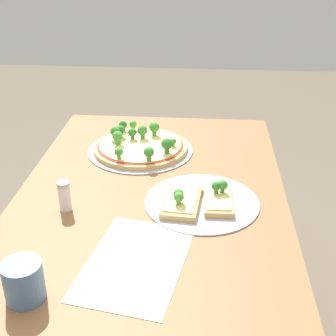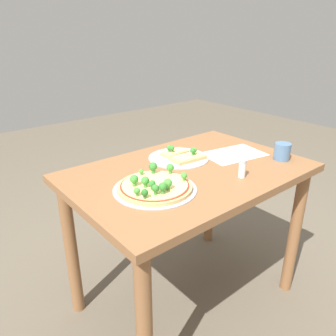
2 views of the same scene
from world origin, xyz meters
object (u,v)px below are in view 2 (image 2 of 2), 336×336
dining_table (189,192)px  pizza_tray_whole (155,186)px  drinking_cup (282,151)px  condiment_shaker (242,169)px  pizza_tray_slice (181,156)px

dining_table → pizza_tray_whole: pizza_tray_whole is taller
drinking_cup → condiment_shaker: (0.32, 0.01, -0.00)m
dining_table → pizza_tray_whole: bearing=14.6°
pizza_tray_whole → pizza_tray_slice: (-0.31, -0.20, -0.01)m
pizza_tray_whole → condiment_shaker: condiment_shaker is taller
dining_table → drinking_cup: drinking_cup is taller
dining_table → drinking_cup: 0.51m
dining_table → pizza_tray_whole: size_ratio=3.23×
pizza_tray_slice → condiment_shaker: size_ratio=3.77×
dining_table → drinking_cup: bearing=155.6°
dining_table → pizza_tray_whole: 0.29m
pizza_tray_slice → dining_table: bearing=64.3°
dining_table → drinking_cup: size_ratio=13.17×
dining_table → condiment_shaker: condiment_shaker is taller
pizza_tray_slice → condiment_shaker: condiment_shaker is taller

